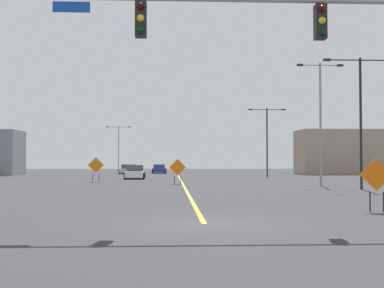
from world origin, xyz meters
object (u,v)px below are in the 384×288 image
(car_blue_far, at_px, (159,169))
(construction_sign_left_lane, at_px, (178,168))
(street_lamp_near_left, at_px, (267,135))
(street_lamp_mid_left, at_px, (361,110))
(construction_sign_median_near, at_px, (376,178))
(car_silver_mid, at_px, (129,169))
(construction_sign_right_lane, at_px, (96,166))
(traffic_signal_assembly, at_px, (316,40))
(street_lamp_mid_right, at_px, (119,144))
(car_white_distant, at_px, (135,172))
(street_lamp_near_right, at_px, (320,114))

(car_blue_far, bearing_deg, construction_sign_left_lane, -86.10)
(street_lamp_near_left, xyz_separation_m, street_lamp_mid_left, (0.99, -24.81, 0.34))
(street_lamp_near_left, distance_m, construction_sign_median_near, 38.10)
(construction_sign_left_lane, distance_m, car_silver_mid, 28.61)
(construction_sign_right_lane, bearing_deg, traffic_signal_assembly, -68.62)
(street_lamp_mid_right, bearing_deg, car_silver_mid, -78.87)
(street_lamp_mid_left, xyz_separation_m, construction_sign_median_near, (-4.68, -12.95, -3.83))
(traffic_signal_assembly, height_order, construction_sign_median_near, traffic_signal_assembly)
(street_lamp_mid_left, distance_m, construction_sign_left_lane, 14.23)
(traffic_signal_assembly, distance_m, construction_sign_left_lane, 23.93)
(street_lamp_mid_left, xyz_separation_m, construction_sign_right_lane, (-18.48, 11.47, -3.72))
(street_lamp_near_left, bearing_deg, street_lamp_mid_right, 127.47)
(traffic_signal_assembly, height_order, construction_sign_right_lane, traffic_signal_assembly)
(construction_sign_left_lane, relative_size, car_blue_far, 0.42)
(construction_sign_right_lane, relative_size, car_blue_far, 0.45)
(traffic_signal_assembly, distance_m, car_silver_mid, 52.36)
(street_lamp_near_left, height_order, construction_sign_median_near, street_lamp_near_left)
(car_silver_mid, bearing_deg, car_white_distant, -83.12)
(street_lamp_near_left, bearing_deg, car_blue_far, 132.85)
(street_lamp_near_left, xyz_separation_m, car_blue_far, (-12.70, 13.69, -4.12))
(construction_sign_left_lane, height_order, car_white_distant, construction_sign_left_lane)
(street_lamp_mid_right, height_order, street_lamp_near_right, street_lamp_near_right)
(street_lamp_near_right, xyz_separation_m, construction_sign_left_lane, (-10.30, 3.11, -3.99))
(street_lamp_near_left, relative_size, car_white_distant, 1.93)
(construction_sign_median_near, relative_size, construction_sign_left_lane, 0.99)
(street_lamp_mid_right, relative_size, construction_sign_median_near, 3.88)
(construction_sign_left_lane, bearing_deg, construction_sign_median_near, -71.27)
(street_lamp_mid_right, height_order, car_silver_mid, street_lamp_mid_right)
(car_white_distant, xyz_separation_m, car_blue_far, (1.96, 20.15, -0.03))
(construction_sign_right_lane, relative_size, construction_sign_left_lane, 1.08)
(traffic_signal_assembly, distance_m, car_blue_far, 54.92)
(street_lamp_mid_left, bearing_deg, street_lamp_near_left, 92.28)
(street_lamp_near_left, height_order, construction_sign_left_lane, street_lamp_near_left)
(car_silver_mid, bearing_deg, street_lamp_mid_right, 101.13)
(street_lamp_mid_left, distance_m, car_silver_mid, 39.73)
(street_lamp_mid_left, distance_m, construction_sign_median_near, 14.29)
(construction_sign_median_near, height_order, car_white_distant, construction_sign_median_near)
(street_lamp_mid_right, distance_m, construction_sign_right_lane, 39.22)
(street_lamp_mid_left, relative_size, construction_sign_right_lane, 3.99)
(car_blue_far, bearing_deg, street_lamp_near_left, -47.15)
(street_lamp_near_right, bearing_deg, traffic_signal_assembly, -107.94)
(street_lamp_near_left, bearing_deg, construction_sign_left_lane, -121.21)
(traffic_signal_assembly, distance_m, street_lamp_near_right, 21.15)
(traffic_signal_assembly, height_order, street_lamp_mid_left, street_lamp_mid_left)
(street_lamp_near_right, distance_m, construction_sign_median_near, 17.98)
(street_lamp_mid_right, xyz_separation_m, construction_sign_median_near, (16.01, -63.46, -3.31))
(car_white_distant, bearing_deg, traffic_signal_assembly, -77.04)
(car_white_distant, bearing_deg, street_lamp_mid_left, -49.55)
(car_blue_far, xyz_separation_m, car_silver_mid, (-4.01, -3.21, -0.00))
(street_lamp_near_right, xyz_separation_m, car_silver_mid, (-16.43, 31.05, -4.62))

